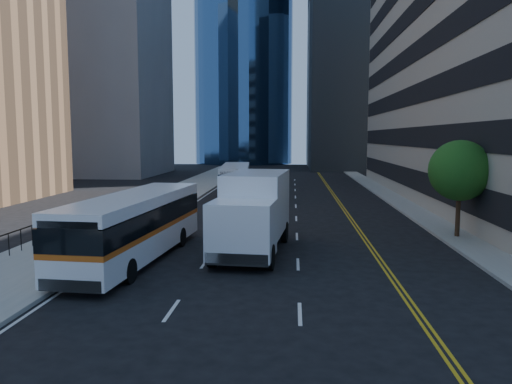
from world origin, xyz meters
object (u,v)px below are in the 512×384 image
(street_tree, at_px, (460,171))
(bus_front, at_px, (135,225))
(box_truck, at_px, (253,211))
(bus_rear, at_px, (236,179))

(street_tree, height_order, bus_front, street_tree)
(street_tree, distance_m, box_truck, 11.40)
(street_tree, distance_m, bus_rear, 23.23)
(bus_front, distance_m, bus_rear, 24.28)
(street_tree, relative_size, box_truck, 0.64)
(bus_rear, bearing_deg, box_truck, -85.71)
(bus_front, distance_m, box_truck, 5.39)
(box_truck, bearing_deg, street_tree, 25.22)
(street_tree, relative_size, bus_front, 0.45)
(bus_rear, xyz_separation_m, box_truck, (3.40, -22.30, 0.39))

